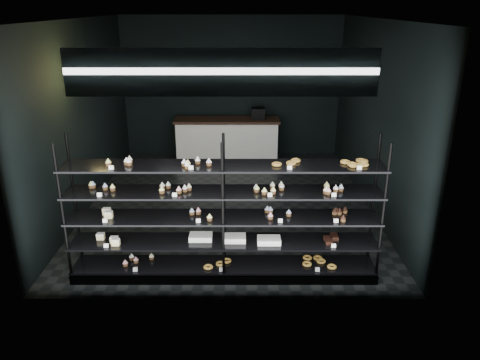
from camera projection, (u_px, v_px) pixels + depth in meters
The scene contains 5 objects.
room at pixel (229, 117), 8.03m from camera, with size 5.01×6.01×3.20m.
display_shelf at pixel (222, 233), 6.08m from camera, with size 4.00×0.50×1.91m.
signage at pixel (221, 72), 4.88m from camera, with size 3.30×0.05×0.50m.
pendant_lamp at pixel (90, 74), 6.87m from camera, with size 0.32×0.32×0.89m.
service_counter at pixel (228, 139), 10.75m from camera, with size 2.38×0.65×1.23m.
Camera 1 is at (0.20, -7.89, 3.42)m, focal length 35.00 mm.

